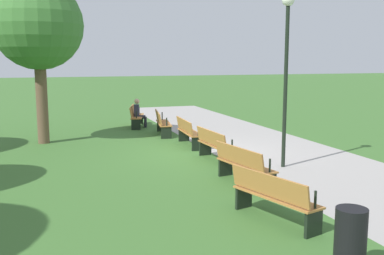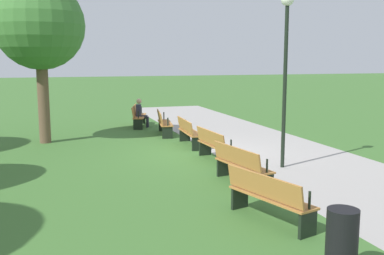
{
  "view_description": "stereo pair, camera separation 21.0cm",
  "coord_description": "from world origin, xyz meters",
  "px_view_note": "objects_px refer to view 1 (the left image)",
  "views": [
    {
      "loc": [
        12.56,
        -4.66,
        2.85
      ],
      "look_at": [
        -0.0,
        -0.38,
        0.8
      ],
      "focal_mm": 41.88,
      "sensor_mm": 36.0,
      "label": 1
    },
    {
      "loc": [
        12.63,
        -4.46,
        2.85
      ],
      "look_at": [
        -0.0,
        -0.38,
        0.8
      ],
      "focal_mm": 41.88,
      "sensor_mm": 36.0,
      "label": 2
    }
  ],
  "objects_px": {
    "bench_1": "(162,122)",
    "bench_3": "(215,145)",
    "bench_5": "(273,196)",
    "lamp_post": "(287,50)",
    "trash_bin": "(350,242)",
    "tree_2": "(38,26)",
    "bench_0": "(136,116)",
    "bench_2": "(188,132)",
    "bench_4": "(243,164)",
    "person_seated": "(139,112)"
  },
  "relations": [
    {
      "from": "bench_4",
      "to": "lamp_post",
      "type": "bearing_deg",
      "value": 114.93
    },
    {
      "from": "bench_1",
      "to": "tree_2",
      "type": "relative_size",
      "value": 0.34
    },
    {
      "from": "bench_1",
      "to": "bench_2",
      "type": "bearing_deg",
      "value": 15.84
    },
    {
      "from": "bench_1",
      "to": "person_seated",
      "type": "height_order",
      "value": "person_seated"
    },
    {
      "from": "bench_5",
      "to": "tree_2",
      "type": "xyz_separation_m",
      "value": [
        -9.13,
        -3.72,
        3.43
      ]
    },
    {
      "from": "bench_0",
      "to": "person_seated",
      "type": "bearing_deg",
      "value": 46.56
    },
    {
      "from": "bench_2",
      "to": "person_seated",
      "type": "height_order",
      "value": "person_seated"
    },
    {
      "from": "bench_3",
      "to": "tree_2",
      "type": "height_order",
      "value": "tree_2"
    },
    {
      "from": "bench_1",
      "to": "bench_5",
      "type": "bearing_deg",
      "value": 6.37
    },
    {
      "from": "bench_0",
      "to": "bench_3",
      "type": "bearing_deg",
      "value": 22.2
    },
    {
      "from": "bench_1",
      "to": "bench_2",
      "type": "height_order",
      "value": "same"
    },
    {
      "from": "bench_3",
      "to": "trash_bin",
      "type": "bearing_deg",
      "value": -9.93
    },
    {
      "from": "lamp_post",
      "to": "bench_1",
      "type": "bearing_deg",
      "value": -163.67
    },
    {
      "from": "person_seated",
      "to": "bench_4",
      "type": "bearing_deg",
      "value": 18.48
    },
    {
      "from": "person_seated",
      "to": "trash_bin",
      "type": "height_order",
      "value": "person_seated"
    },
    {
      "from": "bench_1",
      "to": "trash_bin",
      "type": "distance_m",
      "value": 11.53
    },
    {
      "from": "person_seated",
      "to": "lamp_post",
      "type": "bearing_deg",
      "value": 30.82
    },
    {
      "from": "bench_0",
      "to": "bench_2",
      "type": "bearing_deg",
      "value": 25.35
    },
    {
      "from": "bench_4",
      "to": "tree_2",
      "type": "height_order",
      "value": "tree_2"
    },
    {
      "from": "lamp_post",
      "to": "trash_bin",
      "type": "relative_size",
      "value": 4.82
    },
    {
      "from": "person_seated",
      "to": "bench_5",
      "type": "bearing_deg",
      "value": 15.38
    },
    {
      "from": "bench_4",
      "to": "bench_2",
      "type": "bearing_deg",
      "value": 167.31
    },
    {
      "from": "bench_1",
      "to": "lamp_post",
      "type": "bearing_deg",
      "value": 25.86
    },
    {
      "from": "lamp_post",
      "to": "tree_2",
      "type": "bearing_deg",
      "value": -133.25
    },
    {
      "from": "bench_1",
      "to": "tree_2",
      "type": "bearing_deg",
      "value": -76.46
    },
    {
      "from": "bench_3",
      "to": "person_seated",
      "type": "height_order",
      "value": "person_seated"
    },
    {
      "from": "bench_1",
      "to": "lamp_post",
      "type": "height_order",
      "value": "lamp_post"
    },
    {
      "from": "bench_0",
      "to": "bench_1",
      "type": "xyz_separation_m",
      "value": [
        2.32,
        0.52,
        0.0
      ]
    },
    {
      "from": "trash_bin",
      "to": "bench_1",
      "type": "bearing_deg",
      "value": 177.31
    },
    {
      "from": "bench_3",
      "to": "trash_bin",
      "type": "distance_m",
      "value": 6.82
    },
    {
      "from": "bench_5",
      "to": "tree_2",
      "type": "relative_size",
      "value": 0.35
    },
    {
      "from": "lamp_post",
      "to": "trash_bin",
      "type": "distance_m",
      "value": 6.58
    },
    {
      "from": "bench_5",
      "to": "trash_bin",
      "type": "bearing_deg",
      "value": -16.44
    },
    {
      "from": "bench_5",
      "to": "lamp_post",
      "type": "distance_m",
      "value": 4.91
    },
    {
      "from": "bench_3",
      "to": "trash_bin",
      "type": "height_order",
      "value": "trash_bin"
    },
    {
      "from": "bench_3",
      "to": "person_seated",
      "type": "relative_size",
      "value": 1.53
    },
    {
      "from": "bench_0",
      "to": "bench_1",
      "type": "bearing_deg",
      "value": 28.51
    },
    {
      "from": "bench_4",
      "to": "tree_2",
      "type": "bearing_deg",
      "value": -157.61
    },
    {
      "from": "bench_5",
      "to": "bench_4",
      "type": "bearing_deg",
      "value": 151.49
    },
    {
      "from": "bench_4",
      "to": "trash_bin",
      "type": "bearing_deg",
      "value": -16.51
    },
    {
      "from": "bench_5",
      "to": "person_seated",
      "type": "xyz_separation_m",
      "value": [
        -11.58,
        0.1,
        0.16
      ]
    },
    {
      "from": "bench_1",
      "to": "lamp_post",
      "type": "xyz_separation_m",
      "value": [
        5.92,
        1.73,
        2.59
      ]
    },
    {
      "from": "tree_2",
      "to": "trash_bin",
      "type": "relative_size",
      "value": 5.84
    },
    {
      "from": "person_seated",
      "to": "trash_bin",
      "type": "distance_m",
      "value": 13.67
    },
    {
      "from": "bench_1",
      "to": "bench_3",
      "type": "relative_size",
      "value": 1.02
    },
    {
      "from": "bench_5",
      "to": "person_seated",
      "type": "height_order",
      "value": "person_seated"
    },
    {
      "from": "bench_1",
      "to": "bench_3",
      "type": "bearing_deg",
      "value": 12.69
    },
    {
      "from": "tree_2",
      "to": "lamp_post",
      "type": "bearing_deg",
      "value": 46.75
    },
    {
      "from": "bench_2",
      "to": "lamp_post",
      "type": "bearing_deg",
      "value": 25.68
    },
    {
      "from": "bench_5",
      "to": "bench_1",
      "type": "bearing_deg",
      "value": 160.96
    }
  ]
}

